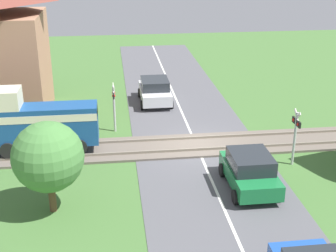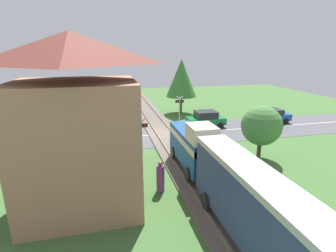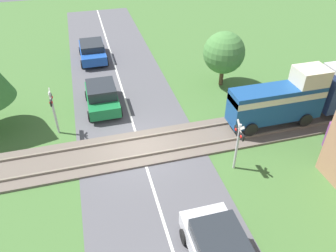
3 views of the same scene
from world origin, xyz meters
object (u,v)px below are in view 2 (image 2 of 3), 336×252
(crossing_signal_west_approach, at_px, (180,105))
(crossing_signal_east_approach, at_px, (141,131))
(car_behind_queue, at_px, (270,115))
(car_far_side, at_px, (79,136))
(pedestrian_by_station, at_px, (160,178))
(train, at_px, (278,233))
(car_near_crossing, at_px, (206,119))
(station_building, at_px, (78,129))

(crossing_signal_west_approach, distance_m, crossing_signal_east_approach, 9.65)
(car_behind_queue, bearing_deg, car_far_side, 8.81)
(pedestrian_by_station, bearing_deg, car_behind_queue, -141.68)
(train, bearing_deg, car_near_crossing, -104.39)
(crossing_signal_west_approach, distance_m, station_building, 16.71)
(car_near_crossing, height_order, pedestrian_by_station, pedestrian_by_station)
(station_building, bearing_deg, pedestrian_by_station, -171.60)
(car_near_crossing, relative_size, pedestrian_by_station, 2.12)
(pedestrian_by_station, bearing_deg, train, 109.60)
(station_building, bearing_deg, train, 135.99)
(car_near_crossing, relative_size, crossing_signal_east_approach, 1.33)
(car_far_side, relative_size, crossing_signal_west_approach, 1.40)
(train, distance_m, car_far_side, 16.16)
(crossing_signal_west_approach, height_order, crossing_signal_east_approach, same)
(car_far_side, height_order, station_building, station_building)
(train, xyz_separation_m, car_behind_queue, (-11.52, -17.38, -1.14))
(crossing_signal_west_approach, height_order, station_building, station_building)
(crossing_signal_east_approach, distance_m, station_building, 7.24)
(car_behind_queue, bearing_deg, car_near_crossing, 0.00)
(car_behind_queue, height_order, crossing_signal_east_approach, crossing_signal_east_approach)
(train, relative_size, crossing_signal_east_approach, 8.00)
(car_near_crossing, distance_m, car_far_side, 11.87)
(crossing_signal_west_approach, bearing_deg, car_near_crossing, 125.68)
(pedestrian_by_station, bearing_deg, crossing_signal_west_approach, -109.67)
(car_near_crossing, xyz_separation_m, crossing_signal_west_approach, (1.91, -2.65, 0.94))
(crossing_signal_west_approach, bearing_deg, crossing_signal_east_approach, 58.03)
(car_near_crossing, distance_m, car_behind_queue, 7.06)
(train, xyz_separation_m, pedestrian_by_station, (2.30, -6.46, -1.12))
(car_far_side, distance_m, crossing_signal_east_approach, 5.31)
(train, relative_size, car_far_side, 5.72)
(car_far_side, bearing_deg, crossing_signal_east_approach, 149.48)
(car_near_crossing, height_order, station_building, station_building)
(car_far_side, bearing_deg, car_near_crossing, -165.96)
(car_near_crossing, distance_m, crossing_signal_east_approach, 8.99)
(crossing_signal_east_approach, bearing_deg, car_far_side, -30.52)
(pedestrian_by_station, bearing_deg, car_near_crossing, -121.75)
(crossing_signal_west_approach, relative_size, crossing_signal_east_approach, 1.00)
(car_near_crossing, relative_size, crossing_signal_west_approach, 1.33)
(crossing_signal_east_approach, relative_size, station_building, 0.34)
(station_building, height_order, pedestrian_by_station, station_building)
(crossing_signal_east_approach, bearing_deg, station_building, 59.21)
(car_near_crossing, distance_m, station_building, 15.90)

